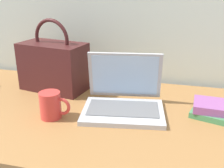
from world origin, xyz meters
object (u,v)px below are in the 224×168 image
book_stack (215,110)px  handbag (54,65)px  coffee_mug (51,105)px  laptop (124,99)px

book_stack → handbag: bearing=171.6°
coffee_mug → handbag: 0.30m
laptop → book_stack: (0.35, 0.04, -0.02)m
laptop → coffee_mug: (-0.25, -0.13, 0.01)m
handbag → book_stack: (0.71, -0.11, -0.09)m
laptop → handbag: size_ratio=1.03×
coffee_mug → handbag: size_ratio=0.36×
book_stack → laptop: bearing=-174.2°
coffee_mug → handbag: (-0.12, 0.27, 0.06)m
laptop → book_stack: laptop is taller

